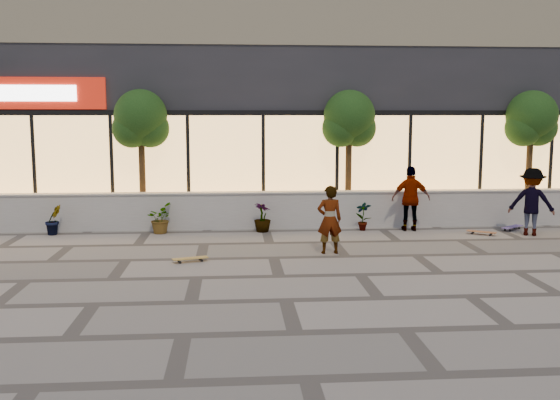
{
  "coord_description": "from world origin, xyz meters",
  "views": [
    {
      "loc": [
        -0.88,
        -10.4,
        3.16
      ],
      "look_at": [
        0.15,
        3.33,
        1.3
      ],
      "focal_mm": 40.0,
      "sensor_mm": 36.0,
      "label": 1
    }
  ],
  "objects": [
    {
      "name": "ground",
      "position": [
        0.0,
        0.0,
        0.0
      ],
      "size": [
        80.0,
        80.0,
        0.0
      ],
      "primitive_type": "plane",
      "color": "gray",
      "rests_on": "ground"
    },
    {
      "name": "planter_wall",
      "position": [
        0.0,
        7.0,
        0.52
      ],
      "size": [
        22.0,
        0.42,
        1.04
      ],
      "color": "silver",
      "rests_on": "ground"
    },
    {
      "name": "retail_building",
      "position": [
        -0.0,
        12.49,
        4.25
      ],
      "size": [
        24.0,
        9.17,
        8.5
      ],
      "color": "#24252A",
      "rests_on": "ground"
    },
    {
      "name": "shrub_b",
      "position": [
        -5.7,
        6.45,
        0.41
      ],
      "size": [
        0.57,
        0.57,
        0.81
      ],
      "primitive_type": "imported",
      "rotation": [
        0.0,
        0.0,
        0.82
      ],
      "color": "#183B12",
      "rests_on": "ground"
    },
    {
      "name": "shrub_c",
      "position": [
        -2.9,
        6.45,
        0.41
      ],
      "size": [
        0.68,
        0.77,
        0.81
      ],
      "primitive_type": "imported",
      "rotation": [
        0.0,
        0.0,
        1.64
      ],
      "color": "#183B12",
      "rests_on": "ground"
    },
    {
      "name": "shrub_d",
      "position": [
        -0.1,
        6.45,
        0.41
      ],
      "size": [
        0.64,
        0.64,
        0.81
      ],
      "primitive_type": "imported",
      "rotation": [
        0.0,
        0.0,
        2.46
      ],
      "color": "#183B12",
      "rests_on": "ground"
    },
    {
      "name": "shrub_e",
      "position": [
        2.7,
        6.45,
        0.41
      ],
      "size": [
        0.46,
        0.35,
        0.81
      ],
      "primitive_type": "imported",
      "rotation": [
        0.0,
        0.0,
        3.28
      ],
      "color": "#183B12",
      "rests_on": "ground"
    },
    {
      "name": "tree_midwest",
      "position": [
        -3.5,
        7.7,
        2.99
      ],
      "size": [
        1.6,
        1.5,
        3.92
      ],
      "color": "#413017",
      "rests_on": "ground"
    },
    {
      "name": "tree_mideast",
      "position": [
        2.5,
        7.7,
        2.99
      ],
      "size": [
        1.6,
        1.5,
        3.92
      ],
      "color": "#413017",
      "rests_on": "ground"
    },
    {
      "name": "tree_east",
      "position": [
        8.0,
        7.7,
        2.99
      ],
      "size": [
        1.6,
        1.5,
        3.92
      ],
      "color": "#413017",
      "rests_on": "ground"
    },
    {
      "name": "skater_center",
      "position": [
        1.31,
        3.62,
        0.79
      ],
      "size": [
        0.6,
        0.41,
        1.58
      ],
      "primitive_type": "imported",
      "rotation": [
        0.0,
        0.0,
        3.19
      ],
      "color": "white",
      "rests_on": "ground"
    },
    {
      "name": "skater_right_near",
      "position": [
        3.99,
        6.3,
        0.9
      ],
      "size": [
        1.09,
        0.54,
        1.79
      ],
      "primitive_type": "imported",
      "rotation": [
        0.0,
        0.0,
        3.04
      ],
      "color": "white",
      "rests_on": "ground"
    },
    {
      "name": "skater_right_far",
      "position": [
        7.01,
        5.43,
        0.9
      ],
      "size": [
        1.34,
        1.12,
        1.8
      ],
      "primitive_type": "imported",
      "rotation": [
        0.0,
        0.0,
        2.68
      ],
      "color": "maroon",
      "rests_on": "ground"
    },
    {
      "name": "skateboard_center",
      "position": [
        -1.84,
        2.99,
        0.08
      ],
      "size": [
        0.8,
        0.42,
        0.09
      ],
      "rotation": [
        0.0,
        0.0,
        0.3
      ],
      "color": "olive",
      "rests_on": "ground"
    },
    {
      "name": "skateboard_right_near",
      "position": [
        5.74,
        5.57,
        0.08
      ],
      "size": [
        0.74,
        0.59,
        0.09
      ],
      "rotation": [
        0.0,
        0.0,
        -0.6
      ],
      "color": "#965831",
      "rests_on": "ground"
    },
    {
      "name": "skateboard_right_far",
      "position": [
        6.88,
        6.2,
        0.08
      ],
      "size": [
        0.8,
        0.68,
        0.1
      ],
      "rotation": [
        0.0,
        0.0,
        0.65
      ],
      "color": "#674F92",
      "rests_on": "ground"
    }
  ]
}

